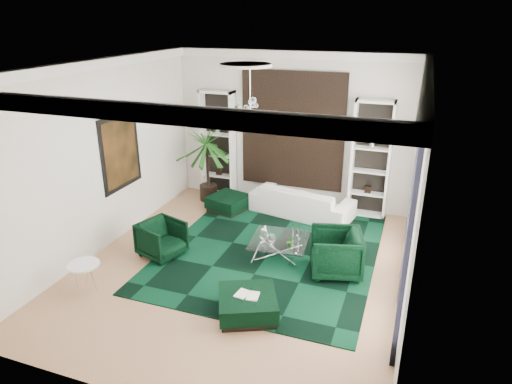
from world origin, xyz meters
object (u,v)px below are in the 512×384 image
at_px(sofa, 302,201).
at_px(coffee_table, 279,248).
at_px(armchair_left, 162,239).
at_px(palm, 207,154).
at_px(ottoman_front, 248,305).
at_px(side_table, 85,278).
at_px(armchair_right, 336,253).
at_px(ottoman_side, 228,203).

distance_m(sofa, coffee_table, 2.15).
relative_size(armchair_left, palm, 0.32).
xyz_separation_m(ottoman_front, side_table, (-2.93, -0.32, 0.08)).
relative_size(sofa, palm, 0.99).
distance_m(armchair_left, armchair_right, 3.46).
bearing_deg(armchair_left, ottoman_side, 9.59).
xyz_separation_m(armchair_left, ottoman_front, (2.32, -1.26, -0.18)).
xyz_separation_m(sofa, armchair_left, (-2.15, -2.90, 0.01)).
relative_size(armchair_left, ottoman_side, 0.94).
height_order(armchair_left, ottoman_side, armchair_left).
bearing_deg(side_table, sofa, 58.40).
distance_m(armchair_left, palm, 3.16).
bearing_deg(coffee_table, sofa, 92.46).
bearing_deg(armchair_left, ottoman_front, -100.73).
relative_size(armchair_left, armchair_right, 0.86).
distance_m(ottoman_side, side_table, 4.25).
bearing_deg(coffee_table, side_table, -140.60).
height_order(coffee_table, ottoman_side, coffee_table).
distance_m(sofa, armchair_right, 2.70).
distance_m(ottoman_side, ottoman_front, 4.29).
bearing_deg(ottoman_front, coffee_table, 92.34).
bearing_deg(palm, ottoman_side, -30.78).
distance_m(ottoman_front, palm, 5.17).
xyz_separation_m(side_table, palm, (0.21, 4.59, 0.98)).
bearing_deg(ottoman_side, armchair_right, -33.91).
bearing_deg(sofa, palm, 8.57).
relative_size(side_table, palm, 0.22).
relative_size(armchair_right, side_table, 1.70).
height_order(coffee_table, side_table, side_table).
distance_m(coffee_table, palm, 3.63).
bearing_deg(ottoman_side, side_table, -103.14).
bearing_deg(ottoman_side, armchair_left, -98.08).
bearing_deg(sofa, armchair_left, 64.63).
xyz_separation_m(sofa, ottoman_side, (-1.79, -0.33, -0.17)).
height_order(sofa, coffee_table, sofa).
distance_m(side_table, palm, 4.70).
xyz_separation_m(ottoman_side, side_table, (-0.97, -4.14, 0.08)).
bearing_deg(armchair_right, palm, -138.44).
xyz_separation_m(sofa, palm, (-2.54, 0.12, 0.89)).
bearing_deg(coffee_table, ottoman_front, -87.66).
xyz_separation_m(coffee_table, ottoman_side, (-1.88, 1.80, -0.00)).
relative_size(armchair_right, ottoman_side, 1.10).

